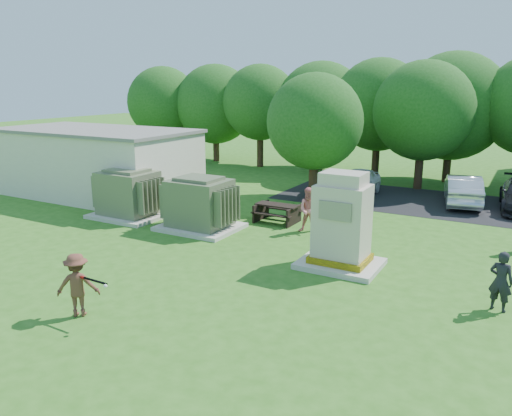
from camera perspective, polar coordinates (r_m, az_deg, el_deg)
The scene contains 15 objects.
ground at distance 14.77m, azimuth -7.71°, elevation -8.23°, with size 120.00×120.00×0.00m, color #2D6619.
service_building at distance 26.61m, azimuth -17.82°, elevation 4.85°, with size 10.00×5.00×3.20m, color beige.
service_building_roof at distance 26.41m, azimuth -18.10°, elevation 8.44°, with size 10.20×5.20×0.15m, color slate.
parking_strip at distance 25.00m, azimuth 25.49°, elevation -0.16°, with size 20.00×6.00×0.01m, color #232326.
transformer_left at distance 21.84m, azimuth -14.38°, elevation 1.49°, with size 3.00×2.40×2.07m.
transformer_right at distance 19.51m, azimuth -6.46°, elevation 0.36°, with size 3.00×2.40×2.07m.
generator_cabinet at distance 15.54m, azimuth 9.76°, elevation -2.06°, with size 2.45×2.01×2.99m.
picnic_table at distance 20.48m, azimuth 2.42°, elevation -0.34°, with size 1.76×1.32×0.75m.
batter at distance 13.06m, azimuth -19.73°, elevation -8.27°, with size 1.03×0.59×1.60m, color brown.
person_by_generator at distance 13.96m, azimuth 26.18°, elevation -7.52°, with size 0.57×0.38×1.57m, color black.
person_at_picnic at distance 19.07m, azimuth 6.16°, elevation -0.25°, with size 0.85×0.66×1.75m, color #D87276.
car_white at distance 25.72m, azimuth 11.52°, elevation 2.87°, with size 1.61×4.01×1.37m, color white.
car_silver_a at distance 25.35m, azimuth 22.55°, elevation 1.95°, with size 1.49×4.28×1.41m, color silver.
batting_equipment at distance 12.50m, azimuth -18.12°, elevation -7.90°, with size 1.11×0.22×0.09m.
tree_row at distance 30.10m, azimuth 16.98°, elevation 10.82°, with size 41.30×13.30×7.30m.
Camera 1 is at (8.34, -10.83, 5.60)m, focal length 35.00 mm.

